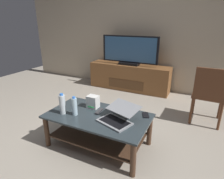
{
  "coord_description": "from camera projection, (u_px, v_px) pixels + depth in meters",
  "views": [
    {
      "loc": [
        1.14,
        -1.67,
        1.48
      ],
      "look_at": [
        0.04,
        0.55,
        0.57
      ],
      "focal_mm": 30.31,
      "sensor_mm": 36.0,
      "label": 1
    }
  ],
  "objects": [
    {
      "name": "ground_plane",
      "position": [
        90.0,
        144.0,
        2.39
      ],
      "size": [
        7.68,
        7.68,
        0.0
      ],
      "primitive_type": "plane",
      "color": "#9E9384"
    },
    {
      "name": "back_wall",
      "position": [
        151.0,
        24.0,
        3.98
      ],
      "size": [
        6.4,
        0.12,
        2.8
      ],
      "primitive_type": "cube",
      "color": "#B2A38C",
      "rests_on": "ground"
    },
    {
      "name": "coffee_table",
      "position": [
        98.0,
        124.0,
        2.29
      ],
      "size": [
        1.22,
        0.68,
        0.42
      ],
      "color": "#2D383D",
      "rests_on": "ground"
    },
    {
      "name": "media_cabinet",
      "position": [
        129.0,
        77.0,
        4.23
      ],
      "size": [
        1.78,
        0.41,
        0.57
      ],
      "color": "brown",
      "rests_on": "ground"
    },
    {
      "name": "television",
      "position": [
        130.0,
        51.0,
        4.01
      ],
      "size": [
        1.24,
        0.2,
        0.61
      ],
      "color": "black",
      "rests_on": "media_cabinet"
    },
    {
      "name": "dining_chair",
      "position": [
        209.0,
        93.0,
        2.72
      ],
      "size": [
        0.45,
        0.45,
        0.88
      ],
      "color": "#59331E",
      "rests_on": "ground"
    },
    {
      "name": "laptop",
      "position": [
        118.0,
        116.0,
        2.1
      ],
      "size": [
        0.46,
        0.47,
        0.17
      ],
      "color": "gray",
      "rests_on": "coffee_table"
    },
    {
      "name": "router_box",
      "position": [
        93.0,
        102.0,
        2.42
      ],
      "size": [
        0.14,
        0.12,
        0.16
      ],
      "color": "white",
      "rests_on": "coffee_table"
    },
    {
      "name": "water_bottle_near",
      "position": [
        62.0,
        104.0,
        2.25
      ],
      "size": [
        0.07,
        0.07,
        0.26
      ],
      "color": "silver",
      "rests_on": "coffee_table"
    },
    {
      "name": "water_bottle_far",
      "position": [
        74.0,
        106.0,
        2.22
      ],
      "size": [
        0.06,
        0.06,
        0.23
      ],
      "color": "silver",
      "rests_on": "coffee_table"
    },
    {
      "name": "cell_phone",
      "position": [
        146.0,
        115.0,
        2.24
      ],
      "size": [
        0.12,
        0.16,
        0.01
      ],
      "primitive_type": "cube",
      "rotation": [
        0.0,
        0.0,
        0.4
      ],
      "color": "black",
      "rests_on": "coffee_table"
    },
    {
      "name": "tv_remote",
      "position": [
        99.0,
        111.0,
        2.32
      ],
      "size": [
        0.06,
        0.16,
        0.02
      ],
      "primitive_type": "cube",
      "rotation": [
        0.0,
        0.0,
        0.07
      ],
      "color": "#2D2D30",
      "rests_on": "coffee_table"
    }
  ]
}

